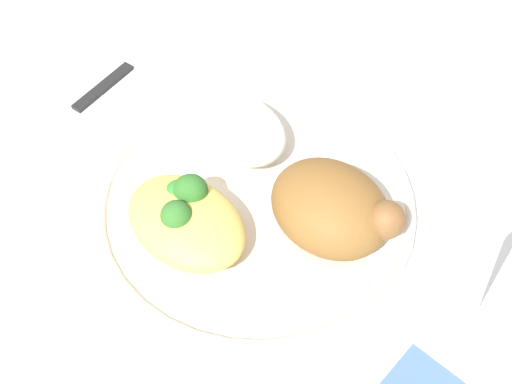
% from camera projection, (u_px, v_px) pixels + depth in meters
% --- Properties ---
extents(ground_plane, '(2.00, 2.00, 0.00)m').
position_uv_depth(ground_plane, '(256.00, 210.00, 0.62)').
color(ground_plane, silver).
extents(plate, '(0.28, 0.28, 0.02)m').
position_uv_depth(plate, '(256.00, 204.00, 0.62)').
color(plate, beige).
rests_on(plate, ground_plane).
extents(roasted_chicken, '(0.11, 0.09, 0.06)m').
position_uv_depth(roasted_chicken, '(333.00, 209.00, 0.56)').
color(roasted_chicken, brown).
rests_on(roasted_chicken, plate).
extents(rice_pile, '(0.10, 0.07, 0.04)m').
position_uv_depth(rice_pile, '(235.00, 127.00, 0.63)').
color(rice_pile, white).
rests_on(rice_pile, plate).
extents(mac_cheese_with_broccoli, '(0.11, 0.08, 0.05)m').
position_uv_depth(mac_cheese_with_broccoli, '(185.00, 218.00, 0.57)').
color(mac_cheese_with_broccoli, '#E2B452').
rests_on(mac_cheese_with_broccoli, plate).
extents(fork, '(0.03, 0.14, 0.01)m').
position_uv_depth(fork, '(145.00, 92.00, 0.71)').
color(fork, silver).
rests_on(fork, ground_plane).
extents(knife, '(0.04, 0.19, 0.01)m').
position_uv_depth(knife, '(129.00, 65.00, 0.73)').
color(knife, black).
rests_on(knife, ground_plane).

